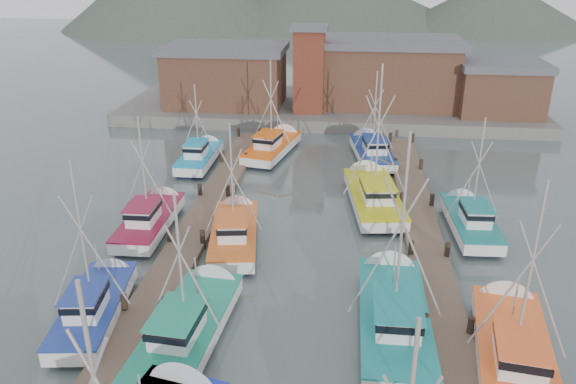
# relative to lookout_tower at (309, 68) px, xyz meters

# --- Properties ---
(ground) EXTENTS (260.00, 260.00, 0.00)m
(ground) POSITION_rel_lookout_tower_xyz_m (2.00, -33.00, -5.55)
(ground) COLOR #435150
(ground) RESTS_ON ground
(dock_left) EXTENTS (2.30, 46.00, 1.50)m
(dock_left) POSITION_rel_lookout_tower_xyz_m (-5.00, -28.96, -5.34)
(dock_left) COLOR brown
(dock_left) RESTS_ON ground
(dock_right) EXTENTS (2.30, 46.00, 1.50)m
(dock_right) POSITION_rel_lookout_tower_xyz_m (9.00, -28.96, -5.34)
(dock_right) COLOR brown
(dock_right) RESTS_ON ground
(quay) EXTENTS (44.00, 16.00, 1.20)m
(quay) POSITION_rel_lookout_tower_xyz_m (2.00, 4.00, -4.95)
(quay) COLOR slate
(quay) RESTS_ON ground
(shed_left) EXTENTS (12.72, 8.48, 6.20)m
(shed_left) POSITION_rel_lookout_tower_xyz_m (-9.00, 2.00, -1.21)
(shed_left) COLOR brown
(shed_left) RESTS_ON quay
(shed_center) EXTENTS (14.84, 9.54, 6.90)m
(shed_center) POSITION_rel_lookout_tower_xyz_m (8.00, 4.00, -0.86)
(shed_center) COLOR brown
(shed_center) RESTS_ON quay
(shed_right) EXTENTS (8.48, 6.36, 5.20)m
(shed_right) POSITION_rel_lookout_tower_xyz_m (19.00, 1.00, -1.71)
(shed_right) COLOR brown
(shed_right) RESTS_ON quay
(lookout_tower) EXTENTS (3.60, 3.60, 8.50)m
(lookout_tower) POSITION_rel_lookout_tower_xyz_m (0.00, 0.00, 0.00)
(lookout_tower) COLOR maroon
(lookout_tower) RESTS_ON quay
(distant_hills) EXTENTS (175.00, 140.00, 42.00)m
(distant_hills) POSITION_rel_lookout_tower_xyz_m (-10.76, 89.59, -5.55)
(distant_hills) COLOR #4A5446
(distant_hills) RESTS_ON ground
(boat_4) EXTENTS (3.47, 9.25, 8.09)m
(boat_4) POSITION_rel_lookout_tower_xyz_m (-2.44, -36.06, -4.87)
(boat_4) COLOR black
(boat_4) RESTS_ON ground
(boat_5) EXTENTS (4.20, 9.80, 10.47)m
(boat_5) POSITION_rel_lookout_tower_xyz_m (6.64, -34.14, -4.86)
(boat_5) COLOR black
(boat_5) RESTS_ON ground
(boat_6) EXTENTS (3.47, 8.02, 8.69)m
(boat_6) POSITION_rel_lookout_tower_xyz_m (-7.30, -35.07, -4.87)
(boat_6) COLOR black
(boat_6) RESTS_ON ground
(boat_7) EXTENTS (4.14, 9.62, 9.35)m
(boat_7) POSITION_rel_lookout_tower_xyz_m (11.50, -36.14, -4.87)
(boat_7) COLOR black
(boat_7) RESTS_ON ground
(boat_8) EXTENTS (3.78, 8.70, 8.21)m
(boat_8) POSITION_rel_lookout_tower_xyz_m (-2.32, -26.82, -4.87)
(boat_8) COLOR black
(boat_8) RESTS_ON ground
(boat_9) EXTENTS (4.30, 10.09, 10.67)m
(boat_9) POSITION_rel_lookout_tower_xyz_m (6.04, -20.26, -4.86)
(boat_9) COLOR black
(boat_9) RESTS_ON ground
(boat_10) EXTENTS (3.29, 8.14, 8.03)m
(boat_10) POSITION_rel_lookout_tower_xyz_m (-7.87, -25.65, -4.87)
(boat_10) COLOR black
(boat_10) RESTS_ON ground
(boat_11) EXTENTS (3.23, 7.93, 8.01)m
(boat_11) POSITION_rel_lookout_tower_xyz_m (11.95, -23.58, -4.87)
(boat_11) COLOR black
(boat_11) RESTS_ON ground
(boat_12) EXTENTS (4.41, 9.22, 8.89)m
(boat_12) POSITION_rel_lookout_tower_xyz_m (-2.18, -10.33, -4.87)
(boat_12) COLOR black
(boat_12) RESTS_ON ground
(boat_13) EXTENTS (3.90, 8.94, 8.26)m
(boat_13) POSITION_rel_lookout_tower_xyz_m (6.17, -10.67, -4.87)
(boat_13) COLOR black
(boat_13) RESTS_ON ground
(boat_14) EXTENTS (3.00, 7.77, 7.28)m
(boat_14) POSITION_rel_lookout_tower_xyz_m (-7.87, -13.53, -4.87)
(boat_14) COLOR black
(boat_14) RESTS_ON ground
(gull_near) EXTENTS (1.55, 0.63, 0.24)m
(gull_near) POSITION_rel_lookout_tower_xyz_m (1.93, -39.18, 2.92)
(gull_near) COLOR gray
(gull_near) RESTS_ON ground
(gull_far) EXTENTS (1.51, 0.66, 0.24)m
(gull_far) POSITION_rel_lookout_tower_xyz_m (6.49, -30.02, 0.98)
(gull_far) COLOR gray
(gull_far) RESTS_ON ground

